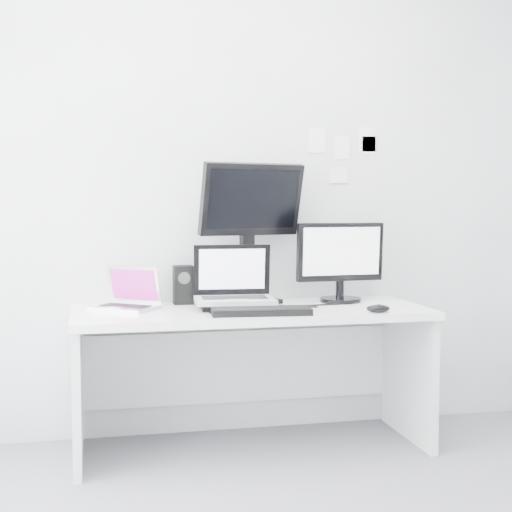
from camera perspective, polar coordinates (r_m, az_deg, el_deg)
name	(u,v)px	position (r m, az deg, el deg)	size (l,w,h in m)	color
back_wall	(238,188)	(4.11, -1.39, 5.22)	(3.60, 3.60, 0.00)	silver
desk	(251,379)	(3.87, -0.36, -9.40)	(1.80, 0.70, 0.73)	white
macbook	(124,287)	(3.80, -10.09, -2.37)	(0.31, 0.23, 0.23)	silver
speaker	(183,285)	(3.99, -5.61, -2.20)	(0.10, 0.10, 0.21)	black
dell_laptop	(235,276)	(3.77, -1.65, -1.57)	(0.40, 0.31, 0.33)	#9EA1A5
rear_monitor	(250,232)	(3.98, -0.48, 1.88)	(0.57, 0.20, 0.77)	black
samsung_monitor	(341,261)	(4.06, 6.51, -0.38)	(0.49, 0.22, 0.45)	black
keyboard	(261,311)	(3.60, 0.39, -4.25)	(0.48, 0.17, 0.03)	black
mouse	(378,308)	(3.71, 9.35, -3.99)	(0.12, 0.08, 0.04)	black
wall_note_0	(317,140)	(4.23, 4.68, 8.84)	(0.10, 0.00, 0.14)	white
wall_note_1	(342,148)	(4.27, 6.62, 8.24)	(0.09, 0.00, 0.13)	white
wall_note_2	(367,139)	(4.33, 8.53, 8.83)	(0.10, 0.00, 0.14)	white
wall_note_3	(339,176)	(4.26, 6.35, 6.10)	(0.11, 0.00, 0.08)	white
wall_note_4	(369,145)	(4.33, 8.64, 8.38)	(0.08, 0.00, 0.10)	white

